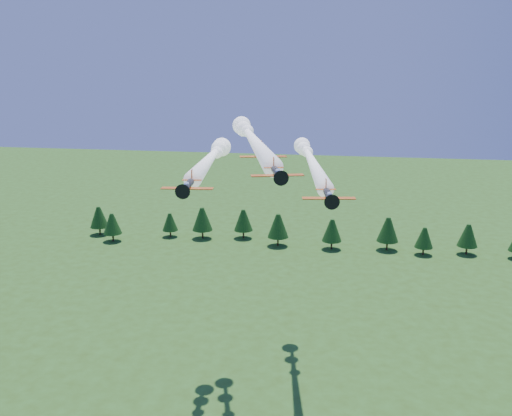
% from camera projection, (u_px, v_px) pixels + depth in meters
% --- Properties ---
extents(plane_lead, '(18.49, 54.20, 3.70)m').
position_uv_depth(plane_lead, '(252.00, 138.00, 97.80)').
color(plane_lead, black).
rests_on(plane_lead, ground).
extents(plane_left, '(9.26, 42.51, 3.70)m').
position_uv_depth(plane_left, '(211.00, 157.00, 101.23)').
color(plane_left, black).
rests_on(plane_left, ground).
extents(plane_right, '(13.40, 55.49, 3.70)m').
position_uv_depth(plane_right, '(311.00, 159.00, 110.92)').
color(plane_right, black).
rests_on(plane_right, ground).
extents(plane_slot, '(7.01, 7.71, 2.45)m').
position_uv_depth(plane_slot, '(263.00, 154.00, 84.20)').
color(plane_slot, black).
rests_on(plane_slot, ground).
extents(treeline, '(161.72, 17.51, 11.20)m').
position_uv_depth(treeline, '(297.00, 227.00, 193.36)').
color(treeline, '#382314').
rests_on(treeline, ground).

